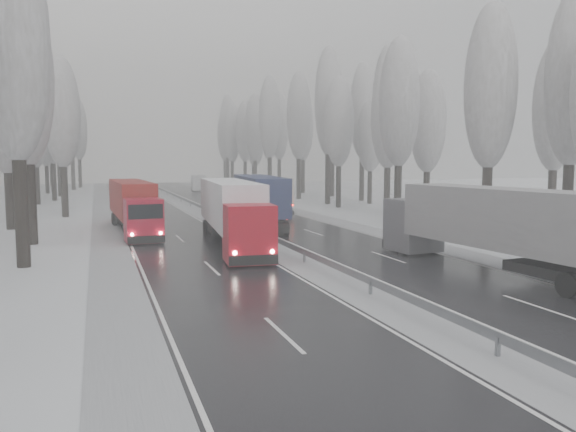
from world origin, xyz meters
TOP-DOWN VIEW (x-y plane):
  - ground at (0.00, 0.00)m, footprint 260.00×260.00m
  - carriageway_right at (5.25, 30.00)m, footprint 7.50×200.00m
  - carriageway_left at (-5.25, 30.00)m, footprint 7.50×200.00m
  - median_slush at (0.00, 30.00)m, footprint 3.00×200.00m
  - shoulder_right at (10.20, 30.00)m, footprint 2.40×200.00m
  - shoulder_left at (-10.20, 30.00)m, footprint 2.40×200.00m
  - median_guardrail at (0.00, 29.99)m, footprint 0.12×200.00m
  - tree_15 at (19.28, 12.71)m, footprint 3.60×3.60m
  - tree_16 at (15.04, 15.67)m, footprint 3.60×3.60m
  - tree_17 at (24.68, 19.67)m, footprint 3.60×3.60m
  - tree_18 at (14.51, 27.03)m, footprint 3.60×3.60m
  - tree_19 at (20.02, 31.03)m, footprint 3.60×3.60m
  - tree_20 at (17.90, 35.17)m, footprint 3.60×3.60m
  - tree_21 at (20.12, 39.17)m, footprint 3.60×3.60m
  - tree_22 at (17.02, 45.60)m, footprint 3.60×3.60m
  - tree_23 at (23.31, 49.60)m, footprint 3.60×3.60m
  - tree_24 at (17.90, 51.02)m, footprint 3.60×3.60m
  - tree_25 at (24.81, 55.02)m, footprint 3.60×3.60m
  - tree_26 at (17.56, 61.27)m, footprint 3.60×3.60m
  - tree_27 at (24.72, 65.27)m, footprint 3.60×3.60m
  - tree_28 at (16.34, 71.95)m, footprint 3.60×3.60m
  - tree_29 at (23.71, 75.95)m, footprint 3.60×3.60m
  - tree_30 at (16.56, 81.70)m, footprint 3.60×3.60m
  - tree_31 at (22.48, 85.70)m, footprint 3.60×3.60m
  - tree_32 at (16.63, 89.21)m, footprint 3.60×3.60m
  - tree_33 at (19.77, 93.21)m, footprint 3.60×3.60m
  - tree_34 at (15.73, 96.32)m, footprint 3.60×3.60m
  - tree_35 at (24.94, 100.32)m, footprint 3.60×3.60m
  - tree_36 at (17.04, 106.16)m, footprint 3.60×3.60m
  - tree_37 at (24.02, 110.16)m, footprint 3.60×3.60m
  - tree_38 at (18.73, 116.73)m, footprint 3.60×3.60m
  - tree_39 at (21.55, 120.73)m, footprint 3.60×3.60m
  - tree_56 at (-14.71, 15.70)m, footprint 3.60×3.60m
  - tree_58 at (-15.13, 24.57)m, footprint 3.60×3.60m
  - tree_60 at (-17.75, 34.20)m, footprint 3.60×3.60m
  - tree_62 at (-13.94, 43.73)m, footprint 3.60×3.60m
  - tree_64 at (-18.26, 52.71)m, footprint 3.60×3.60m
  - tree_65 at (-20.05, 56.71)m, footprint 3.60×3.60m
  - tree_66 at (-18.16, 62.35)m, footprint 3.60×3.60m
  - tree_67 at (-19.54, 66.35)m, footprint 3.60×3.60m
  - tree_68 at (-16.58, 69.11)m, footprint 3.60×3.60m
  - tree_69 at (-21.42, 73.11)m, footprint 3.60×3.60m
  - tree_70 at (-16.33, 79.19)m, footprint 3.60×3.60m
  - tree_71 at (-21.09, 83.19)m, footprint 3.60×3.60m
  - tree_72 at (-18.93, 88.54)m, footprint 3.60×3.60m
  - tree_73 at (-21.82, 92.54)m, footprint 3.60×3.60m
  - tree_74 at (-15.07, 99.33)m, footprint 3.60×3.60m
  - tree_75 at (-24.20, 103.33)m, footprint 3.60×3.60m
  - tree_76 at (-14.05, 108.72)m, footprint 3.60×3.60m
  - tree_77 at (-19.66, 112.72)m, footprint 3.60×3.60m
  - tree_78 at (-17.56, 115.31)m, footprint 3.60×3.60m
  - tree_79 at (-20.33, 119.31)m, footprint 3.60×3.60m
  - truck_grey_tarp at (8.21, 6.40)m, footprint 4.18×17.03m
  - truck_blue_box at (2.29, 29.79)m, footprint 4.73×17.19m
  - truck_cream_box at (6.38, 42.99)m, footprint 2.76×15.39m
  - box_truck_distant at (7.39, 88.99)m, footprint 3.38×8.26m
  - truck_red_white at (-2.44, 19.22)m, footprint 4.14×16.98m
  - truck_red_red at (-8.20, 29.17)m, footprint 3.19×15.83m

SIDE VIEW (x-z plane):
  - ground at x=0.00m, z-range 0.00..0.00m
  - carriageway_right at x=5.25m, z-range 0.00..0.03m
  - carriageway_left at x=-5.25m, z-range 0.00..0.03m
  - median_slush at x=0.00m, z-range 0.00..0.04m
  - shoulder_right at x=10.20m, z-range 0.00..0.04m
  - shoulder_left at x=-10.20m, z-range 0.00..0.04m
  - median_guardrail at x=0.00m, z-range 0.22..0.98m
  - box_truck_distant at x=7.39m, z-range 0.03..3.03m
  - truck_cream_box at x=6.38m, z-range 0.33..4.26m
  - truck_red_red at x=-8.20m, z-range 0.34..4.37m
  - truck_red_white at x=-2.44m, z-range 0.36..4.68m
  - truck_grey_tarp at x=8.21m, z-range 0.36..4.69m
  - truck_blue_box at x=2.29m, z-range 0.37..4.74m
  - tree_23 at x=23.31m, z-range 1.99..15.54m
  - tree_77 at x=-19.66m, z-range 2.10..16.42m
  - tree_33 at x=19.77m, z-range 2.10..16.42m
  - tree_19 at x=20.02m, z-range 2.13..16.70m
  - tree_60 at x=-17.75m, z-range 2.17..17.01m
  - tree_72 at x=-18.93m, z-range 2.21..17.31m
  - tree_66 at x=-18.16m, z-range 2.22..17.45m
  - tree_64 at x=-18.26m, z-range 2.25..17.67m
  - tree_17 at x=24.68m, z-range 2.27..17.80m
  - tree_20 at x=17.90m, z-range 2.29..18.00m
  - tree_22 at x=17.02m, z-range 2.31..18.17m
  - tree_62 at x=-13.94m, z-range 2.34..18.38m
  - tree_39 at x=21.55m, z-range 2.36..18.54m
  - tree_37 at x=24.02m, z-range 2.38..18.75m
  - tree_16 at x=15.04m, z-range 2.40..18.93m
  - tree_18 at x=14.51m, z-range 2.41..18.99m
  - tree_68 at x=-16.58m, z-range 2.42..19.07m
  - tree_79 at x=-20.33m, z-range 2.48..19.54m
  - tree_70 at x=-16.33m, z-range 2.48..19.57m
  - tree_67 at x=-19.54m, z-range 2.48..19.58m
  - tree_15 at x=19.28m, z-range 2.49..19.62m
  - tree_58 at x=-15.13m, z-range 2.50..19.71m
  - tree_73 at x=-21.82m, z-range 2.50..19.72m
  - tree_32 at x=16.63m, z-range 2.51..19.85m
  - tree_27 at x=24.72m, z-range 2.55..20.17m
  - tree_34 at x=15.73m, z-range 2.55..20.19m
  - tree_30 at x=16.56m, z-range 2.59..20.45m
  - tree_38 at x=18.73m, z-range 2.60..20.58m
  - tree_29 at x=23.71m, z-range 2.62..20.73m
  - tree_56 at x=-14.71m, z-range 2.62..20.75m
  - tree_35 at x=24.94m, z-range 2.64..20.89m
  - tree_76 at x=-14.05m, z-range 2.68..21.23m
  - tree_31 at x=22.48m, z-range 2.68..21.26m
  - tree_75 at x=-24.20m, z-range 2.69..21.29m
  - tree_21 at x=20.12m, z-range 2.69..21.31m
  - tree_26 at x=17.56m, z-range 2.71..21.49m
  - tree_69 at x=-21.42m, z-range 2.79..22.13m
  - tree_25 at x=24.81m, z-range 2.80..22.24m
  - tree_65 at x=-20.05m, z-range 2.81..22.29m
  - tree_78 at x=-17.56m, z-range 2.81..22.37m
  - tree_71 at x=-21.09m, z-range 2.82..22.43m
  - tree_28 at x=16.34m, z-range 2.82..22.45m
  - tree_74 at x=-15.07m, z-range 2.83..22.52m
  - tree_36 at x=17.04m, z-range 2.91..23.13m
  - tree_24 at x=17.90m, z-range 2.94..23.43m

